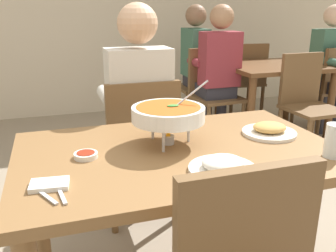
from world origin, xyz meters
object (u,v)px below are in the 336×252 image
Objects in this scene: appetizer_plate at (269,130)px; drink_glass at (334,142)px; dining_table_far at (274,77)px; chair_bg_middle at (204,80)px; chair_bg_corner at (245,77)px; chair_bg_left at (212,89)px; diner_main at (138,104)px; patron_bg_right at (331,62)px; rice_plate at (223,166)px; chair_bg_window at (307,99)px; chair_bg_right at (329,84)px; dining_table_main at (179,174)px; chair_diner_main at (140,144)px; sauce_dish at (86,155)px; patron_bg_left at (218,67)px; curry_bowl at (168,114)px; patron_bg_middle at (198,60)px.

appetizer_plate is 0.31m from drink_glass.
dining_table_far is 0.77m from chair_bg_middle.
chair_bg_left is at bearing -144.38° from chair_bg_corner.
patron_bg_right is (2.31, 1.07, 0.00)m from diner_main.
chair_bg_window is at bearing 44.38° from rice_plate.
appetizer_plate is 0.27× the size of chair_bg_corner.
chair_bg_right is (0.64, -0.06, -0.10)m from dining_table_far.
dining_table_main is 1.29× the size of dining_table_far.
drink_glass is 2.71m from patron_bg_right.
chair_diner_main is 2.54m from chair_bg_right.
chair_bg_window is at bearing -143.32° from patron_bg_right.
diner_main is 2.00m from dining_table_far.
chair_bg_left and chair_bg_corner have the same top height.
drink_glass is (0.90, -0.28, 0.05)m from sauce_dish.
dining_table_main is 1.43× the size of chair_bg_corner.
chair_diner_main is at bearing -159.48° from chair_bg_window.
patron_bg_left is (0.60, 1.81, -0.01)m from appetizer_plate.
curry_bowl reaches higher than appetizer_plate.
diner_main is 1.53m from patron_bg_left.
appetizer_plate is 2.67× the size of sauce_dish.
patron_bg_middle is (-0.60, -0.04, 0.24)m from chair_bg_corner.
dining_table_main is 0.98× the size of patron_bg_left.
diner_main reaches higher than chair_bg_window.
patron_bg_right is (2.23, 2.04, -0.01)m from rice_plate.
curry_bowl reaches higher than dining_table_far.
chair_bg_window is 0.85m from patron_bg_left.
rice_plate is 3.08m from chair_bg_corner.
dining_table_main is 2.22m from chair_bg_left.
chair_bg_right reaches higher than sauce_dish.
diner_main is 1.00× the size of patron_bg_right.
dining_table_far is 0.81m from patron_bg_middle.
chair_diner_main reaches higher than dining_table_main.
dining_table_far is 0.66m from patron_bg_right.
chair_diner_main is 1.58m from patron_bg_left.
patron_bg_left is 0.50m from patron_bg_middle.
chair_diner_main is 2.02m from dining_table_far.
dining_table_far is 0.56m from chair_bg_corner.
dining_table_main is at bearing -142.16° from patron_bg_right.
sauce_dish is 0.10× the size of chair_bg_window.
patron_bg_middle is (0.01, 0.40, 0.24)m from chair_bg_left.
diner_main is 2.36m from chair_bg_corner.
chair_diner_main is 10.00× the size of sauce_dish.
rice_plate is 0.27× the size of chair_bg_left.
chair_bg_window is (-0.63, -0.46, 0.00)m from chair_bg_right.
dining_table_main is 0.46m from appetizer_plate.
curry_bowl reaches higher than sauce_dish.
chair_bg_left is (1.04, 1.23, -0.24)m from diner_main.
curry_bowl is 0.37m from sauce_dish.
patron_bg_middle reaches higher than appetizer_plate.
curry_bowl is 2.89m from chair_bg_corner.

